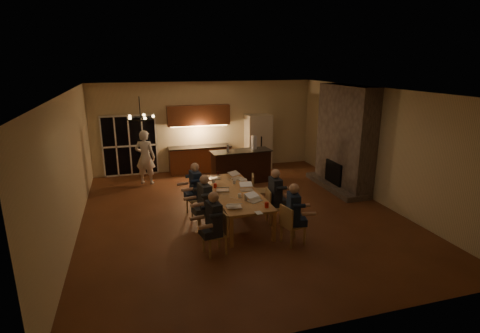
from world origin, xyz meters
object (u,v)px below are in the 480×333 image
Objects in this scene: standing_person at (145,157)px; laptop_d at (247,186)px; laptop_f at (237,175)px; mug_back at (214,181)px; chair_right_far at (260,191)px; can_silver at (246,198)px; bar_blender at (254,142)px; chair_left_far at (196,198)px; person_right_near at (293,214)px; person_left_far at (196,189)px; mug_front at (240,196)px; plate_left at (232,206)px; laptop_b at (255,196)px; person_right_mid at (275,196)px; redcup_near at (267,205)px; laptop_a at (234,202)px; mug_mid at (234,182)px; chair_left_near at (214,234)px; chair_left_mid at (207,213)px; laptop_e at (214,175)px; redcup_mid at (215,186)px; chair_right_near at (293,224)px; can_cola at (218,173)px; bar_island at (241,167)px; person_left_near at (214,224)px; plate_near at (255,198)px; bar_bottle at (228,148)px; person_left_mid at (205,203)px; dining_table at (235,205)px; chair_right_mid at (276,206)px; plate_far at (243,180)px; refrigerator at (258,141)px; chandelier at (140,119)px; laptop_c at (223,186)px.

standing_person is 5.56× the size of laptop_d.
laptop_f is 3.20× the size of mug_back.
mug_back is at bearing 100.43° from chair_right_far.
can_silver is 0.27× the size of bar_blender.
person_right_near is at bearing 26.10° from chair_left_far.
laptop_d is at bearing 54.48° from person_left_far.
mug_front is (0.87, -1.12, 0.11)m from person_left_far.
chair_left_far reaches higher than plate_left.
laptop_b is at bearing 15.63° from plate_left.
person_right_mid is 11.50× the size of redcup_near.
laptop_a is 1.66m from mug_mid.
can_silver is at bearing -126.64° from laptop_f.
standing_person is (-1.12, 5.18, 0.44)m from chair_left_near.
laptop_e is (0.56, 1.65, 0.42)m from chair_left_mid.
chair_left_mid is at bearing -115.39° from redcup_mid.
chair_left_far is 1.00× the size of chair_right_far.
chair_right_far is at bearing -15.08° from chair_right_near.
chair_right_far reaches higher than can_cola.
standing_person is at bearing 14.82° from chair_right_near.
person_left_near is at bearing -116.22° from bar_island.
laptop_d is at bearing 115.66° from chair_left_mid.
plate_near is 1.15× the size of bar_bottle.
chair_left_far is (-0.01, 2.17, 0.00)m from chair_left_near.
person_left_mid is 4.31× the size of laptop_f.
dining_table is at bearing 48.12° from person_left_far.
mug_mid is at bearing 40.85° from chair_right_mid.
chair_left_mid is 3.65m from bar_bottle.
plate_left is (-1.24, -0.49, 0.07)m from person_right_mid.
dining_table is 12.55× the size of bar_bottle.
bar_bottle is (0.10, 1.99, 0.44)m from plate_far.
mug_back is at bearing -113.72° from can_cola.
chair_left_near is at bearing 75.47° from laptop_e.
person_right_near reaches higher than laptop_f.
bar_blender is (1.15, 3.54, 0.55)m from plate_near.
chair_right_far is at bearing -108.30° from refrigerator.
laptop_d is (2.48, 0.60, -1.89)m from chandelier.
chair_right_near reaches higher than plate_near.
mug_front is 0.22× the size of bar_blender.
person_right_near is at bearing 135.22° from laptop_c.
laptop_c is at bearing 42.63° from person_left_far.
chair_right_far is at bearing 6.09° from chair_right_mid.
plate_left is (-0.04, 0.06, -0.10)m from laptop_a.
person_right_mid is at bearing -95.01° from bar_island.
laptop_f is at bearing 124.27° from plate_far.
chair_right_mid is 2.10m from laptop_e.
laptop_d is (1.15, 0.43, 0.17)m from person_left_mid.
standing_person reaches higher than dining_table.
can_silver is 0.48× the size of plate_far.
chair_left_far reaches higher than mug_front.
laptop_f is at bearing -118.01° from refrigerator.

